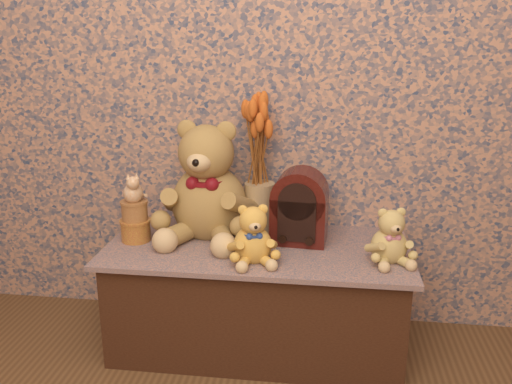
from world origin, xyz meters
The scene contains 10 objects.
display_shelf centered at (0.00, 1.22, 0.22)m, with size 1.21×0.57×0.45m, color #34496A.
teddy_large centered at (-0.22, 1.33, 0.71)m, with size 0.41×0.49×0.52m, color olive, non-canonical shape.
teddy_medium centered at (0.00, 1.08, 0.57)m, with size 0.19×0.22×0.24m, color #D38B3B, non-canonical shape.
teddy_small centered at (0.51, 1.14, 0.56)m, with size 0.18×0.21×0.23m, color tan, non-canonical shape.
cathedral_radio centered at (0.16, 1.29, 0.60)m, with size 0.22×0.16×0.30m, color #3B100A, non-canonical shape.
ceramic_vase centered at (-0.01, 1.39, 0.56)m, with size 0.13×0.13×0.21m, color tan.
dried_stalks centered at (-0.01, 1.39, 0.86)m, with size 0.21×0.21×0.40m, color #D05E21, non-canonical shape.
biscuit_tin_lower centered at (-0.50, 1.21, 0.49)m, with size 0.12×0.12×0.09m, color gold.
biscuit_tin_upper centered at (-0.50, 1.21, 0.58)m, with size 0.10×0.10×0.08m, color tan.
cat_figurine centered at (-0.50, 1.21, 0.68)m, with size 0.09×0.10×0.13m, color silver, non-canonical shape.
Camera 1 is at (0.26, -0.77, 1.28)m, focal length 37.66 mm.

